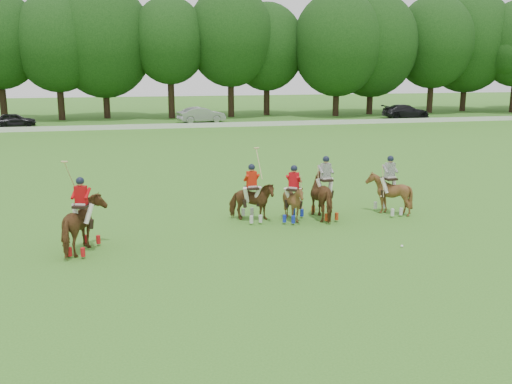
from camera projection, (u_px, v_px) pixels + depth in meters
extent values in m
plane|color=#377220|center=(288.00, 268.00, 16.99)|extent=(180.00, 180.00, 0.00)
cylinder|color=black|center=(3.00, 97.00, 59.44)|extent=(0.70, 0.70, 4.98)
cylinder|color=black|center=(61.00, 98.00, 60.27)|extent=(0.70, 0.70, 4.64)
ellipsoid|color=black|center=(57.00, 43.00, 59.02)|extent=(8.80, 8.80, 10.13)
cylinder|color=black|center=(106.00, 98.00, 62.25)|extent=(0.70, 0.70, 4.31)
ellipsoid|color=black|center=(103.00, 40.00, 60.88)|extent=(10.67, 10.67, 12.27)
cylinder|color=black|center=(171.00, 94.00, 62.14)|extent=(0.70, 0.70, 5.24)
ellipsoid|color=black|center=(169.00, 41.00, 60.88)|extent=(8.06, 8.06, 9.26)
cylinder|color=black|center=(231.00, 93.00, 63.75)|extent=(0.70, 0.70, 5.19)
ellipsoid|color=black|center=(230.00, 37.00, 62.38)|extent=(9.50, 9.50, 10.92)
cylinder|color=black|center=(267.00, 95.00, 66.06)|extent=(0.70, 0.70, 4.48)
ellipsoid|color=black|center=(267.00, 47.00, 64.85)|extent=(8.60, 8.60, 9.89)
cylinder|color=black|center=(336.00, 97.00, 64.97)|extent=(0.70, 0.70, 4.21)
ellipsoid|color=black|center=(338.00, 44.00, 63.66)|extent=(10.11, 10.11, 11.63)
cylinder|color=black|center=(370.00, 97.00, 67.24)|extent=(0.70, 0.70, 4.07)
ellipsoid|color=black|center=(372.00, 45.00, 65.92)|extent=(10.46, 10.46, 12.03)
cylinder|color=black|center=(430.00, 93.00, 69.00)|extent=(0.70, 0.70, 4.79)
ellipsoid|color=black|center=(434.00, 42.00, 67.68)|extent=(9.47, 9.47, 10.89)
cylinder|color=black|center=(463.00, 93.00, 71.64)|extent=(0.70, 0.70, 4.44)
ellipsoid|color=black|center=(468.00, 41.00, 70.24)|extent=(10.84, 10.84, 12.47)
cube|color=white|center=(180.00, 126.00, 53.15)|extent=(120.00, 0.10, 0.44)
imported|color=black|center=(14.00, 120.00, 54.17)|extent=(4.05, 2.14, 1.31)
imported|color=#999A9E|center=(201.00, 115.00, 57.84)|extent=(5.02, 2.68, 1.57)
imported|color=black|center=(406.00, 111.00, 62.51)|extent=(5.24, 2.43, 1.48)
imported|color=#502D15|center=(83.00, 225.00, 18.25)|extent=(1.56, 2.30, 1.78)
cube|color=black|center=(82.00, 206.00, 18.10)|extent=(0.59, 0.67, 0.08)
cylinder|color=tan|center=(71.00, 177.00, 17.93)|extent=(0.27, 0.74, 1.08)
imported|color=#502D15|center=(252.00, 202.00, 21.89)|extent=(1.61, 1.42, 1.51)
cube|color=black|center=(252.00, 188.00, 21.76)|extent=(0.49, 0.60, 0.08)
cylinder|color=tan|center=(259.00, 164.00, 21.65)|extent=(0.10, 0.77, 1.08)
imported|color=#502D15|center=(294.00, 203.00, 21.86)|extent=(1.73, 1.77, 1.47)
cube|color=black|center=(294.00, 189.00, 21.74)|extent=(0.68, 0.71, 0.08)
cylinder|color=tan|center=(301.00, 192.00, 21.65)|extent=(0.14, 0.19, 1.29)
imported|color=#502D15|center=(325.00, 196.00, 22.27)|extent=(1.14, 2.18, 1.78)
cube|color=black|center=(326.00, 180.00, 22.12)|extent=(0.49, 0.60, 0.08)
cylinder|color=tan|center=(318.00, 182.00, 22.05)|extent=(0.05, 0.21, 1.29)
imported|color=#502D15|center=(389.00, 193.00, 22.95)|extent=(1.57, 1.71, 1.67)
cube|color=black|center=(389.00, 179.00, 22.81)|extent=(0.52, 0.62, 0.08)
cylinder|color=tan|center=(383.00, 181.00, 22.72)|extent=(0.06, 0.21, 1.29)
sphere|color=white|center=(402.00, 246.00, 18.89)|extent=(0.09, 0.09, 0.09)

